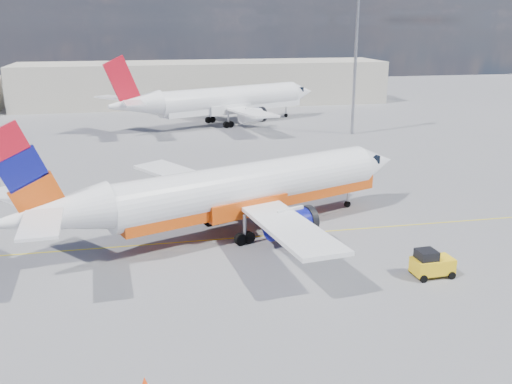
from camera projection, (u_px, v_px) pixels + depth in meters
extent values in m
plane|color=slate|center=(257.00, 252.00, 40.12)|extent=(240.00, 240.00, 0.00)
cube|color=yellow|center=(249.00, 237.00, 42.93)|extent=(70.00, 0.15, 0.01)
cube|color=#BCB3A2|center=(204.00, 83.00, 110.24)|extent=(70.00, 14.00, 8.00)
cylinder|color=white|center=(250.00, 185.00, 43.49)|extent=(21.84, 11.24, 3.42)
cone|color=white|center=(375.00, 162.00, 50.31)|extent=(4.99, 4.65, 3.42)
cone|color=white|center=(54.00, 214.00, 35.79)|extent=(7.74, 5.59, 3.25)
cube|color=black|center=(363.00, 158.00, 49.42)|extent=(2.43, 2.78, 0.70)
cube|color=#D84A0D|center=(256.00, 198.00, 44.09)|extent=(21.62, 10.68, 1.21)
cube|color=white|center=(191.00, 179.00, 48.62)|extent=(9.61, 11.70, 0.81)
cube|color=white|center=(288.00, 226.00, 37.32)|extent=(4.74, 12.38, 0.81)
cylinder|color=navy|center=(226.00, 193.00, 47.93)|extent=(4.07, 3.10, 1.91)
cylinder|color=navy|center=(290.00, 223.00, 40.66)|extent=(4.07, 3.10, 1.91)
cylinder|color=black|center=(243.00, 190.00, 48.76)|extent=(1.24, 2.15, 2.11)
cylinder|color=black|center=(308.00, 219.00, 41.50)|extent=(1.24, 2.15, 2.11)
cube|color=#D84A0D|center=(24.00, 171.00, 34.12)|extent=(4.50, 2.00, 6.27)
cube|color=white|center=(17.00, 196.00, 37.40)|extent=(4.90, 5.29, 0.18)
cube|color=white|center=(41.00, 224.00, 32.23)|extent=(2.50, 5.15, 0.18)
cylinder|color=#96979E|center=(348.00, 193.00, 49.42)|extent=(0.23, 0.23, 2.11)
cylinder|color=black|center=(347.00, 204.00, 49.70)|extent=(0.61, 0.43, 0.56)
cylinder|color=black|center=(213.00, 220.00, 45.30)|extent=(0.98, 0.69, 0.90)
cylinder|color=black|center=(245.00, 238.00, 41.42)|extent=(0.98, 0.69, 0.90)
cylinder|color=white|center=(231.00, 99.00, 88.64)|extent=(23.71, 13.27, 3.75)
cone|color=white|center=(302.00, 92.00, 96.62)|extent=(5.56, 5.22, 3.75)
cone|color=white|center=(135.00, 105.00, 79.62)|extent=(8.51, 6.39, 3.56)
cube|color=black|center=(295.00, 89.00, 95.58)|extent=(2.74, 3.08, 0.77)
cube|color=white|center=(234.00, 106.00, 89.31)|extent=(23.45, 12.67, 1.32)
cube|color=white|center=(197.00, 100.00, 94.02)|extent=(10.92, 12.62, 0.89)
cube|color=white|center=(251.00, 112.00, 81.99)|extent=(5.76, 13.65, 0.89)
cylinder|color=white|center=(217.00, 108.00, 93.40)|extent=(4.48, 3.53, 2.10)
cylinder|color=white|center=(252.00, 115.00, 85.67)|extent=(4.48, 3.53, 2.10)
cylinder|color=black|center=(226.00, 107.00, 94.38)|extent=(1.44, 2.34, 2.32)
cylinder|color=black|center=(261.00, 114.00, 86.65)|extent=(1.44, 2.34, 2.32)
cube|color=red|center=(122.00, 81.00, 77.72)|extent=(4.87, 2.40, 6.89)
cube|color=white|center=(113.00, 98.00, 81.24)|extent=(5.49, 5.73, 0.20)
cube|color=white|center=(134.00, 103.00, 75.74)|extent=(2.98, 5.74, 0.20)
cylinder|color=#96979E|center=(286.00, 109.00, 95.53)|extent=(0.26, 0.26, 2.32)
cylinder|color=black|center=(286.00, 115.00, 95.84)|extent=(0.67, 0.49, 0.62)
cylinder|color=black|center=(210.00, 120.00, 90.48)|extent=(1.08, 0.79, 0.99)
cylinder|color=black|center=(228.00, 125.00, 86.35)|extent=(1.08, 0.79, 0.99)
cylinder|color=black|center=(412.00, 270.00, 36.71)|extent=(0.50, 0.22, 0.50)
cylinder|color=black|center=(424.00, 279.00, 35.43)|extent=(0.50, 0.22, 0.50)
cylinder|color=black|center=(440.00, 267.00, 37.19)|extent=(0.50, 0.22, 0.50)
cylinder|color=black|center=(452.00, 275.00, 35.91)|extent=(0.50, 0.22, 0.50)
cube|color=yellow|center=(432.00, 265.00, 36.17)|extent=(2.64, 1.52, 0.99)
cube|color=black|center=(427.00, 255.00, 35.82)|extent=(1.25, 1.25, 0.59)
cone|color=#FF3E0A|center=(145.00, 382.00, 25.29)|extent=(0.32, 0.32, 0.49)
cylinder|color=#96979E|center=(355.00, 65.00, 78.88)|extent=(0.43, 0.43, 19.49)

